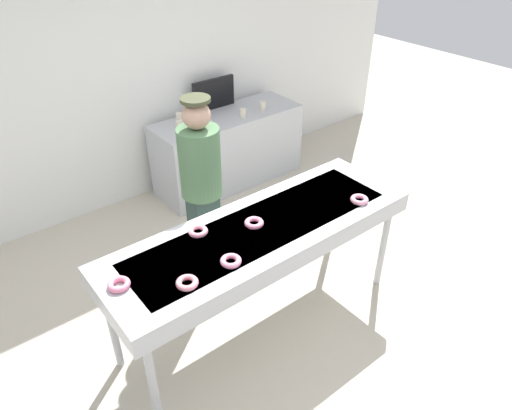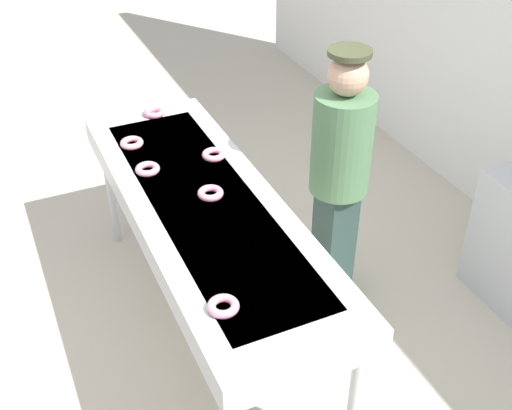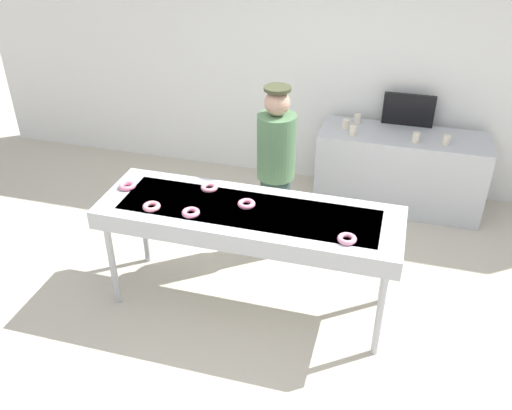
{
  "view_description": "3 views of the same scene",
  "coord_description": "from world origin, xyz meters",
  "px_view_note": "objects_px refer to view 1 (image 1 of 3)",
  "views": [
    {
      "loc": [
        -1.73,
        -2.14,
        2.96
      ],
      "look_at": [
        0.07,
        0.15,
        1.03
      ],
      "focal_mm": 33.42,
      "sensor_mm": 36.0,
      "label": 1
    },
    {
      "loc": [
        2.67,
        -0.91,
        2.9
      ],
      "look_at": [
        0.24,
        0.19,
        1.02
      ],
      "focal_mm": 45.2,
      "sensor_mm": 36.0,
      "label": 2
    },
    {
      "loc": [
        1.04,
        -3.5,
        3.26
      ],
      "look_at": [
        0.06,
        0.0,
        1.0
      ],
      "focal_mm": 38.9,
      "sensor_mm": 36.0,
      "label": 3
    }
  ],
  "objects_px": {
    "worker_baker": "(201,180)",
    "paper_cup_0": "(179,118)",
    "strawberry_donut_0": "(359,200)",
    "fryer_conveyor": "(261,235)",
    "strawberry_donut_5": "(119,284)",
    "strawberry_donut_1": "(187,283)",
    "paper_cup_3": "(179,125)",
    "paper_cup_4": "(195,128)",
    "strawberry_donut_4": "(254,223)",
    "strawberry_donut_2": "(231,261)",
    "menu_display": "(214,94)",
    "paper_cup_2": "(243,113)",
    "strawberry_donut_3": "(198,231)",
    "paper_cup_1": "(263,106)",
    "prep_counter": "(229,149)"
  },
  "relations": [
    {
      "from": "paper_cup_2",
      "to": "fryer_conveyor",
      "type": "bearing_deg",
      "value": -123.5
    },
    {
      "from": "paper_cup_2",
      "to": "strawberry_donut_4",
      "type": "bearing_deg",
      "value": -124.84
    },
    {
      "from": "paper_cup_1",
      "to": "strawberry_donut_1",
      "type": "bearing_deg",
      "value": -137.64
    },
    {
      "from": "fryer_conveyor",
      "to": "menu_display",
      "type": "distance_m",
      "value": 2.51
    },
    {
      "from": "menu_display",
      "to": "paper_cup_4",
      "type": "bearing_deg",
      "value": -141.46
    },
    {
      "from": "strawberry_donut_1",
      "to": "paper_cup_3",
      "type": "bearing_deg",
      "value": 60.57
    },
    {
      "from": "worker_baker",
      "to": "paper_cup_2",
      "type": "distance_m",
      "value": 1.58
    },
    {
      "from": "strawberry_donut_0",
      "to": "paper_cup_0",
      "type": "distance_m",
      "value": 2.39
    },
    {
      "from": "paper_cup_0",
      "to": "paper_cup_2",
      "type": "height_order",
      "value": "same"
    },
    {
      "from": "strawberry_donut_2",
      "to": "strawberry_donut_3",
      "type": "relative_size",
      "value": 1.0
    },
    {
      "from": "strawberry_donut_5",
      "to": "paper_cup_4",
      "type": "xyz_separation_m",
      "value": [
        1.65,
        1.78,
        -0.07
      ]
    },
    {
      "from": "strawberry_donut_1",
      "to": "strawberry_donut_3",
      "type": "relative_size",
      "value": 1.0
    },
    {
      "from": "strawberry_donut_1",
      "to": "menu_display",
      "type": "xyz_separation_m",
      "value": [
        1.84,
        2.44,
        0.05
      ]
    },
    {
      "from": "worker_baker",
      "to": "paper_cup_3",
      "type": "height_order",
      "value": "worker_baker"
    },
    {
      "from": "strawberry_donut_1",
      "to": "paper_cup_0",
      "type": "height_order",
      "value": "strawberry_donut_1"
    },
    {
      "from": "strawberry_donut_2",
      "to": "paper_cup_0",
      "type": "height_order",
      "value": "strawberry_donut_2"
    },
    {
      "from": "strawberry_donut_0",
      "to": "paper_cup_3",
      "type": "bearing_deg",
      "value": 97.87
    },
    {
      "from": "paper_cup_1",
      "to": "paper_cup_2",
      "type": "distance_m",
      "value": 0.3
    },
    {
      "from": "strawberry_donut_2",
      "to": "strawberry_donut_5",
      "type": "xyz_separation_m",
      "value": [
        -0.66,
        0.24,
        0.0
      ]
    },
    {
      "from": "strawberry_donut_3",
      "to": "strawberry_donut_4",
      "type": "height_order",
      "value": "same"
    },
    {
      "from": "strawberry_donut_1",
      "to": "worker_baker",
      "type": "bearing_deg",
      "value": 53.4
    },
    {
      "from": "strawberry_donut_0",
      "to": "worker_baker",
      "type": "distance_m",
      "value": 1.3
    },
    {
      "from": "strawberry_donut_1",
      "to": "paper_cup_2",
      "type": "distance_m",
      "value": 2.82
    },
    {
      "from": "strawberry_donut_2",
      "to": "menu_display",
      "type": "distance_m",
      "value": 2.87
    },
    {
      "from": "strawberry_donut_0",
      "to": "strawberry_donut_2",
      "type": "distance_m",
      "value": 1.2
    },
    {
      "from": "strawberry_donut_0",
      "to": "strawberry_donut_3",
      "type": "distance_m",
      "value": 1.27
    },
    {
      "from": "fryer_conveyor",
      "to": "strawberry_donut_1",
      "type": "relative_size",
      "value": 17.13
    },
    {
      "from": "worker_baker",
      "to": "paper_cup_0",
      "type": "distance_m",
      "value": 1.46
    },
    {
      "from": "strawberry_donut_1",
      "to": "paper_cup_4",
      "type": "distance_m",
      "value": 2.41
    },
    {
      "from": "strawberry_donut_5",
      "to": "paper_cup_4",
      "type": "height_order",
      "value": "strawberry_donut_5"
    },
    {
      "from": "worker_baker",
      "to": "paper_cup_0",
      "type": "bearing_deg",
      "value": -119.07
    },
    {
      "from": "strawberry_donut_4",
      "to": "worker_baker",
      "type": "height_order",
      "value": "worker_baker"
    },
    {
      "from": "strawberry_donut_3",
      "to": "paper_cup_0",
      "type": "relative_size",
      "value": 1.42
    },
    {
      "from": "fryer_conveyor",
      "to": "strawberry_donut_5",
      "type": "xyz_separation_m",
      "value": [
        -1.07,
        0.05,
        0.1
      ]
    },
    {
      "from": "strawberry_donut_0",
      "to": "strawberry_donut_4",
      "type": "bearing_deg",
      "value": 162.45
    },
    {
      "from": "paper_cup_4",
      "to": "paper_cup_3",
      "type": "bearing_deg",
      "value": 121.27
    },
    {
      "from": "paper_cup_0",
      "to": "menu_display",
      "type": "bearing_deg",
      "value": 9.36
    },
    {
      "from": "strawberry_donut_2",
      "to": "strawberry_donut_5",
      "type": "bearing_deg",
      "value": 159.8
    },
    {
      "from": "menu_display",
      "to": "paper_cup_0",
      "type": "bearing_deg",
      "value": -170.64
    },
    {
      "from": "strawberry_donut_5",
      "to": "paper_cup_0",
      "type": "xyz_separation_m",
      "value": [
        1.66,
        2.11,
        -0.07
      ]
    },
    {
      "from": "strawberry_donut_3",
      "to": "paper_cup_4",
      "type": "height_order",
      "value": "strawberry_donut_3"
    },
    {
      "from": "paper_cup_4",
      "to": "strawberry_donut_4",
      "type": "bearing_deg",
      "value": -109.06
    },
    {
      "from": "strawberry_donut_1",
      "to": "paper_cup_0",
      "type": "bearing_deg",
      "value": 60.55
    },
    {
      "from": "fryer_conveyor",
      "to": "strawberry_donut_4",
      "type": "bearing_deg",
      "value": 124.84
    },
    {
      "from": "fryer_conveyor",
      "to": "strawberry_donut_5",
      "type": "height_order",
      "value": "strawberry_donut_5"
    },
    {
      "from": "fryer_conveyor",
      "to": "menu_display",
      "type": "relative_size",
      "value": 4.47
    },
    {
      "from": "prep_counter",
      "to": "menu_display",
      "type": "xyz_separation_m",
      "value": [
        0.0,
        0.26,
        0.6
      ]
    },
    {
      "from": "strawberry_donut_0",
      "to": "strawberry_donut_1",
      "type": "xyz_separation_m",
      "value": [
        -1.53,
        0.02,
        0.0
      ]
    },
    {
      "from": "strawberry_donut_0",
      "to": "strawberry_donut_4",
      "type": "relative_size",
      "value": 1.0
    },
    {
      "from": "paper_cup_0",
      "to": "strawberry_donut_5",
      "type": "bearing_deg",
      "value": -128.2
    }
  ]
}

